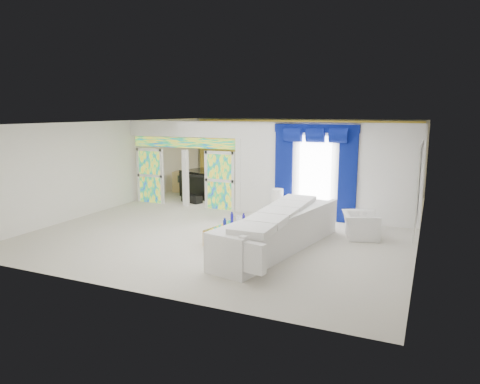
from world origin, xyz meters
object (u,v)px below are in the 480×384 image
at_px(armchair, 360,225).
at_px(console_table, 286,214).
at_px(coffee_table, 234,232).
at_px(grand_piano, 212,182).
at_px(white_sofa, 279,232).

bearing_deg(armchair, console_table, 49.85).
xyz_separation_m(coffee_table, grand_piano, (-3.42, 5.34, 0.31)).
xyz_separation_m(coffee_table, console_table, (0.61, 2.59, -0.01)).
height_order(white_sofa, console_table, white_sofa).
distance_m(white_sofa, grand_piano, 7.39).
xyz_separation_m(white_sofa, armchair, (1.65, 1.86, -0.10)).
relative_size(white_sofa, console_table, 3.97).
bearing_deg(console_table, grand_piano, 145.68).
distance_m(white_sofa, coffee_table, 1.40).
height_order(console_table, grand_piano, grand_piano).
height_order(coffee_table, grand_piano, grand_piano).
relative_size(console_table, grand_piano, 0.56).
bearing_deg(grand_piano, coffee_table, -37.78).
bearing_deg(console_table, armchair, -23.32).
bearing_deg(armchair, coffee_table, 100.63).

